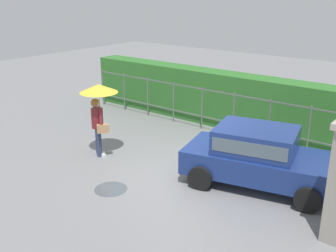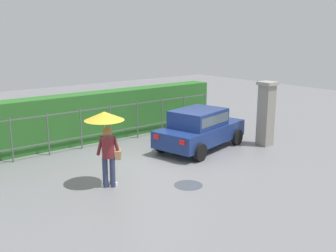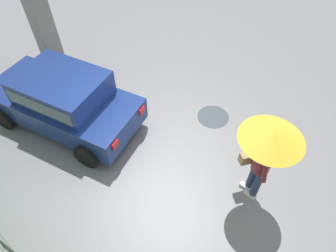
{
  "view_description": "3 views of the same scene",
  "coord_description": "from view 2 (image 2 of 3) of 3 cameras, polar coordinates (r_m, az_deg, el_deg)",
  "views": [
    {
      "loc": [
        5.7,
        -7.84,
        4.65
      ],
      "look_at": [
        -0.47,
        0.02,
        1.19
      ],
      "focal_mm": 42.45,
      "sensor_mm": 36.0,
      "label": 1
    },
    {
      "loc": [
        -7.64,
        -9.63,
        4.19
      ],
      "look_at": [
        0.02,
        0.05,
        1.24
      ],
      "focal_mm": 41.98,
      "sensor_mm": 36.0,
      "label": 2
    },
    {
      "loc": [
        -3.18,
        2.84,
        5.57
      ],
      "look_at": [
        -0.69,
        -0.14,
        1.11
      ],
      "focal_mm": 31.41,
      "sensor_mm": 36.0,
      "label": 3
    }
  ],
  "objects": [
    {
      "name": "ground_plane",
      "position": [
        12.99,
        0.05,
        -5.37
      ],
      "size": [
        40.0,
        40.0,
        0.0
      ],
      "primitive_type": "plane",
      "color": "slate"
    },
    {
      "name": "car",
      "position": [
        14.38,
        4.62,
        -0.2
      ],
      "size": [
        3.98,
        2.51,
        1.48
      ],
      "rotation": [
        0.0,
        0.0,
        0.23
      ],
      "color": "navy",
      "rests_on": "ground"
    },
    {
      "name": "pedestrian",
      "position": [
        10.74,
        -9.0,
        -0.46
      ],
      "size": [
        1.09,
        1.09,
        2.12
      ],
      "rotation": [
        0.0,
        0.0,
        0.95
      ],
      "color": "#2D3856",
      "rests_on": "ground"
    },
    {
      "name": "gate_pillar",
      "position": [
        15.15,
        14.04,
        1.83
      ],
      "size": [
        0.6,
        0.6,
        2.42
      ],
      "color": "gray",
      "rests_on": "ground"
    },
    {
      "name": "fence_section",
      "position": [
        14.92,
        -10.4,
        0.2
      ],
      "size": [
        11.21,
        0.05,
        1.5
      ],
      "color": "#59605B",
      "rests_on": "ground"
    },
    {
      "name": "hedge_row",
      "position": [
        15.62,
        -11.88,
        1.2
      ],
      "size": [
        12.16,
        0.9,
        1.9
      ],
      "primitive_type": "cube",
      "color": "#2D6B28",
      "rests_on": "ground"
    },
    {
      "name": "puddle_near",
      "position": [
        11.17,
        2.96,
        -8.57
      ],
      "size": [
        0.81,
        0.81,
        0.0
      ],
      "primitive_type": "cylinder",
      "color": "#4C545B",
      "rests_on": "ground"
    }
  ]
}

